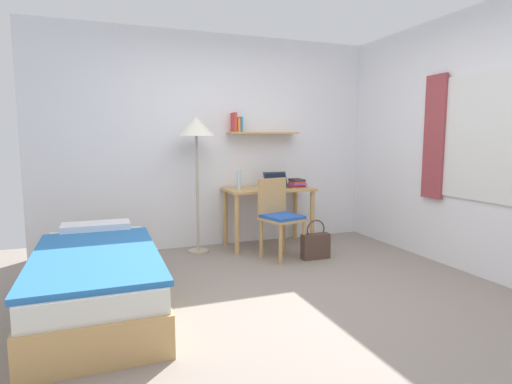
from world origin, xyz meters
TOP-DOWN VIEW (x-y plane):
  - ground_plane at (0.00, 0.00)m, footprint 5.28×5.28m
  - wall_back at (0.00, 2.02)m, footprint 4.40×0.27m
  - wall_right at (2.02, 0.01)m, footprint 0.10×4.40m
  - bed at (-1.47, 0.38)m, footprint 0.90×2.00m
  - desk at (0.53, 1.70)m, footprint 1.07×0.57m
  - desk_chair at (0.45, 1.19)m, footprint 0.50×0.51m
  - standing_lamp at (-0.36, 1.72)m, footprint 0.43×0.43m
  - laptop at (0.64, 1.71)m, footprint 0.31×0.21m
  - water_bottle at (0.15, 1.70)m, footprint 0.06×0.06m
  - book_stack at (0.91, 1.69)m, footprint 0.20×0.24m
  - handbag at (0.81, 0.98)m, footprint 0.32×0.11m

SIDE VIEW (x-z plane):
  - ground_plane at x=0.00m, z-range 0.00..0.00m
  - handbag at x=0.81m, z-range -0.07..0.38m
  - bed at x=-1.47m, z-range -0.03..0.51m
  - desk_chair at x=0.45m, z-range 0.05..0.94m
  - desk at x=0.53m, z-range 0.23..0.96m
  - laptop at x=0.64m, z-range 0.69..0.88m
  - book_stack at x=0.91m, z-range 0.73..0.83m
  - water_bottle at x=0.15m, z-range 0.73..0.97m
  - wall_back at x=0.00m, z-range 0.00..2.60m
  - wall_right at x=2.02m, z-range 0.00..2.60m
  - standing_lamp at x=-0.36m, z-range 0.61..2.20m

